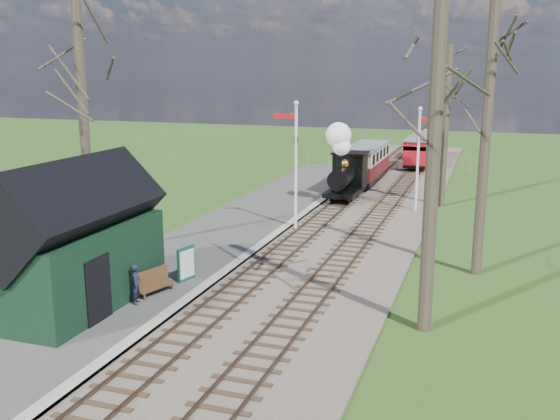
{
  "coord_description": "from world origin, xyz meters",
  "views": [
    {
      "loc": [
        8.07,
        -11.92,
        7.63
      ],
      "look_at": [
        -0.59,
        13.34,
        1.6
      ],
      "focal_mm": 40.0,
      "sensor_mm": 36.0,
      "label": 1
    }
  ],
  "objects": [
    {
      "name": "ground",
      "position": [
        0.0,
        0.0,
        0.0
      ],
      "size": [
        140.0,
        140.0,
        0.0
      ],
      "primitive_type": "plane",
      "color": "#34541A",
      "rests_on": "ground"
    },
    {
      "name": "distant_hills",
      "position": [
        1.4,
        64.38,
        -16.21
      ],
      "size": [
        114.4,
        48.0,
        22.02
      ],
      "color": "#385B23",
      "rests_on": "ground"
    },
    {
      "name": "ballast_bed",
      "position": [
        1.3,
        22.0,
        0.05
      ],
      "size": [
        8.0,
        60.0,
        0.1
      ],
      "primitive_type": "cube",
      "color": "brown",
      "rests_on": "ground"
    },
    {
      "name": "track_near",
      "position": [
        0.0,
        22.0,
        0.1
      ],
      "size": [
        1.6,
        60.0,
        0.15
      ],
      "color": "brown",
      "rests_on": "ground"
    },
    {
      "name": "track_far",
      "position": [
        2.6,
        22.0,
        0.1
      ],
      "size": [
        1.6,
        60.0,
        0.15
      ],
      "color": "brown",
      "rests_on": "ground"
    },
    {
      "name": "platform",
      "position": [
        -3.5,
        14.0,
        0.1
      ],
      "size": [
        5.0,
        44.0,
        0.2
      ],
      "primitive_type": "cube",
      "color": "#474442",
      "rests_on": "ground"
    },
    {
      "name": "coping_strip",
      "position": [
        -1.2,
        14.0,
        0.1
      ],
      "size": [
        0.4,
        44.0,
        0.21
      ],
      "primitive_type": "cube",
      "color": "#B2AD9E",
      "rests_on": "ground"
    },
    {
      "name": "station_shed",
      "position": [
        -4.3,
        4.0,
        2.27
      ],
      "size": [
        3.25,
        6.3,
        4.78
      ],
      "color": "black",
      "rests_on": "platform"
    },
    {
      "name": "semaphore_near",
      "position": [
        -0.77,
        16.0,
        3.62
      ],
      "size": [
        1.22,
        0.24,
        6.22
      ],
      "color": "silver",
      "rests_on": "ground"
    },
    {
      "name": "semaphore_far",
      "position": [
        4.37,
        22.0,
        3.35
      ],
      "size": [
        1.22,
        0.24,
        5.72
      ],
      "color": "silver",
      "rests_on": "ground"
    },
    {
      "name": "bare_trees",
      "position": [
        1.33,
        10.1,
        5.21
      ],
      "size": [
        15.51,
        22.39,
        12.0
      ],
      "color": "#382D23",
      "rests_on": "ground"
    },
    {
      "name": "fence_line",
      "position": [
        0.3,
        36.0,
        0.55
      ],
      "size": [
        12.6,
        0.08,
        1.0
      ],
      "color": "slate",
      "rests_on": "ground"
    },
    {
      "name": "locomotive",
      "position": [
        -0.01,
        23.44,
        2.11
      ],
      "size": [
        1.83,
        4.27,
        4.58
      ],
      "color": "black",
      "rests_on": "ground"
    },
    {
      "name": "coach",
      "position": [
        0.0,
        29.51,
        1.54
      ],
      "size": [
        2.14,
        7.33,
        2.25
      ],
      "color": "black",
      "rests_on": "ground"
    },
    {
      "name": "red_carriage_a",
      "position": [
        2.6,
        37.25,
        1.36
      ],
      "size": [
        1.85,
        4.58,
        1.95
      ],
      "color": "black",
      "rests_on": "ground"
    },
    {
      "name": "red_carriage_b",
      "position": [
        2.6,
        42.75,
        1.36
      ],
      "size": [
        1.85,
        4.58,
        1.95
      ],
      "color": "black",
      "rests_on": "ground"
    },
    {
      "name": "sign_board",
      "position": [
        -2.06,
        7.24,
        0.82
      ],
      "size": [
        0.3,
        0.84,
        1.24
      ],
      "color": "#0E4435",
      "rests_on": "platform"
    },
    {
      "name": "bench",
      "position": [
        -2.52,
        5.67,
        0.59
      ],
      "size": [
        0.86,
        1.52,
        0.83
      ],
      "color": "#4E321C",
      "rests_on": "platform"
    },
    {
      "name": "person",
      "position": [
        -2.53,
        4.64,
        0.86
      ],
      "size": [
        0.46,
        0.56,
        1.32
      ],
      "primitive_type": "imported",
      "rotation": [
        0.0,
        0.0,
        1.91
      ],
      "color": "#1A1D2F",
      "rests_on": "platform"
    }
  ]
}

